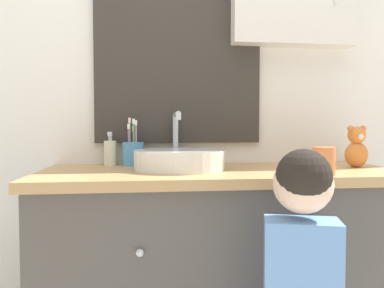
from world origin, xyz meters
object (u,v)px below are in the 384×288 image
(sink_basin, at_px, (180,159))
(toothbrush_holder, at_px, (133,153))
(teddy_bear, at_px, (357,148))
(child_figure, at_px, (302,277))
(drinking_cup, at_px, (324,161))
(soap_dispenser, at_px, (110,152))

(sink_basin, height_order, toothbrush_holder, sink_basin)
(sink_basin, xyz_separation_m, teddy_bear, (0.71, -0.01, 0.04))
(child_figure, distance_m, teddy_bear, 0.69)
(drinking_cup, bearing_deg, child_figure, -126.94)
(toothbrush_holder, bearing_deg, teddy_bear, -10.93)
(sink_basin, xyz_separation_m, toothbrush_holder, (-0.18, 0.17, 0.01))
(toothbrush_holder, distance_m, drinking_cup, 0.76)
(teddy_bear, relative_size, drinking_cup, 1.79)
(soap_dispenser, distance_m, teddy_bear, 1.01)
(soap_dispenser, relative_size, teddy_bear, 0.84)
(sink_basin, distance_m, teddy_bear, 0.71)
(sink_basin, height_order, child_figure, sink_basin)
(toothbrush_holder, distance_m, soap_dispenser, 0.10)
(soap_dispenser, bearing_deg, drinking_cup, -28.47)
(toothbrush_holder, relative_size, teddy_bear, 1.20)
(child_figure, distance_m, drinking_cup, 0.41)
(child_figure, xyz_separation_m, drinking_cup, (0.17, 0.22, 0.30))
(soap_dispenser, height_order, child_figure, soap_dispenser)
(toothbrush_holder, xyz_separation_m, teddy_bear, (0.89, -0.17, 0.03))
(child_figure, xyz_separation_m, teddy_bear, (0.41, 0.44, 0.33))
(child_figure, bearing_deg, soap_dispenser, 132.64)
(drinking_cup, bearing_deg, toothbrush_holder, 149.37)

